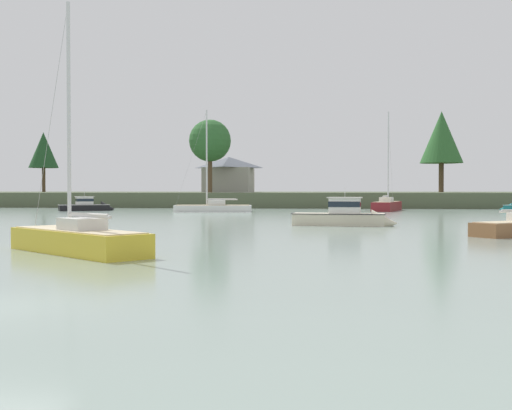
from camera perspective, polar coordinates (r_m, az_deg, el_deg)
ground_plane at (r=15.64m, az=-21.07°, el=-8.34°), size 400.00×400.00×0.00m
far_shore_bank at (r=119.83m, az=2.86°, el=0.63°), size 177.89×59.41×2.19m
sailboat_yellow at (r=27.48m, az=-15.53°, el=-3.62°), size 7.52×6.73×11.07m
sailboat_white at (r=76.39m, az=-3.82°, el=-0.41°), size 9.38×3.78×12.60m
cruiser_cream at (r=47.44m, az=8.26°, el=-1.26°), size 7.78×2.92×3.69m
cruiser_black at (r=83.23m, az=-14.50°, el=-0.22°), size 7.08×5.22×3.65m
sailboat_maroon at (r=81.82m, az=11.52°, el=-0.29°), size 4.58×9.51×13.20m
shore_tree_right_mid at (r=101.36m, az=-4.09°, el=5.68°), size 6.57×6.57×11.41m
shore_tree_center_right at (r=117.18m, az=16.11°, el=5.76°), size 7.38×7.38×14.12m
shore_tree_left at (r=132.99m, az=-18.31°, el=4.62°), size 5.70×5.70×11.70m
cottage_hillside at (r=109.95m, az=-2.42°, el=2.76°), size 8.42×9.51×6.03m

